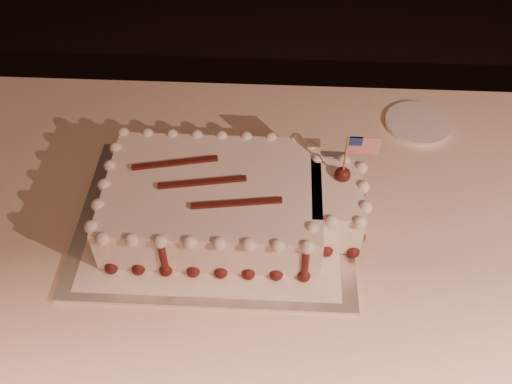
{
  "coord_description": "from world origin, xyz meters",
  "views": [
    {
      "loc": [
        0.0,
        -0.16,
        1.62
      ],
      "look_at": [
        -0.03,
        0.56,
        0.84
      ],
      "focal_mm": 40.0,
      "sensor_mm": 36.0,
      "label": 1
    }
  ],
  "objects_px": {
    "sheet_cake": "(229,201)",
    "side_plate": "(418,123)",
    "banquet_table": "(270,303)",
    "cake_board": "(216,219)"
  },
  "relations": [
    {
      "from": "banquet_table",
      "to": "sheet_cake",
      "type": "xyz_separation_m",
      "value": [
        -0.08,
        -0.04,
        0.43
      ]
    },
    {
      "from": "banquet_table",
      "to": "sheet_cake",
      "type": "relative_size",
      "value": 4.7
    },
    {
      "from": "banquet_table",
      "to": "cake_board",
      "type": "bearing_deg",
      "value": -158.27
    },
    {
      "from": "sheet_cake",
      "to": "side_plate",
      "type": "bearing_deg",
      "value": 36.84
    },
    {
      "from": "banquet_table",
      "to": "cake_board",
      "type": "relative_size",
      "value": 4.47
    },
    {
      "from": "cake_board",
      "to": "sheet_cake",
      "type": "xyz_separation_m",
      "value": [
        0.03,
        0.0,
        0.05
      ]
    },
    {
      "from": "sheet_cake",
      "to": "side_plate",
      "type": "xyz_separation_m",
      "value": [
        0.41,
        0.31,
        -0.05
      ]
    },
    {
      "from": "cake_board",
      "to": "side_plate",
      "type": "xyz_separation_m",
      "value": [
        0.44,
        0.31,
        0.0
      ]
    },
    {
      "from": "sheet_cake",
      "to": "banquet_table",
      "type": "bearing_deg",
      "value": 28.05
    },
    {
      "from": "banquet_table",
      "to": "side_plate",
      "type": "xyz_separation_m",
      "value": [
        0.33,
        0.26,
        0.38
      ]
    }
  ]
}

